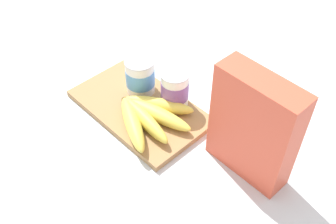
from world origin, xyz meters
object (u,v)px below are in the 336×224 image
Objects in this scene: cereal_box at (253,127)px; banana_bunch at (148,116)px; cutting_board at (140,108)px; yogurt_cup_back at (175,89)px; yogurt_cup_front at (140,76)px.

cereal_box is 1.20× the size of banana_bunch.
yogurt_cup_back reaches higher than cutting_board.
cereal_box is at bearing 17.00° from banana_bunch.
cereal_box reaches higher than yogurt_cup_front.
yogurt_cup_back is (0.09, 0.03, 0.00)m from yogurt_cup_front.
yogurt_cup_back is (0.05, 0.07, 0.05)m from cutting_board.
cutting_board is 0.10m from yogurt_cup_back.
cutting_board is 3.64× the size of yogurt_cup_front.
yogurt_cup_back is at bearing 52.12° from cutting_board.
cereal_box reaches higher than cutting_board.
banana_bunch is at bearing -20.74° from cutting_board.
yogurt_cup_front is 0.46× the size of banana_bunch.
banana_bunch is (0.05, -0.02, 0.03)m from cutting_board.
banana_bunch is at bearing -162.02° from cereal_box.
banana_bunch reaches higher than cutting_board.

